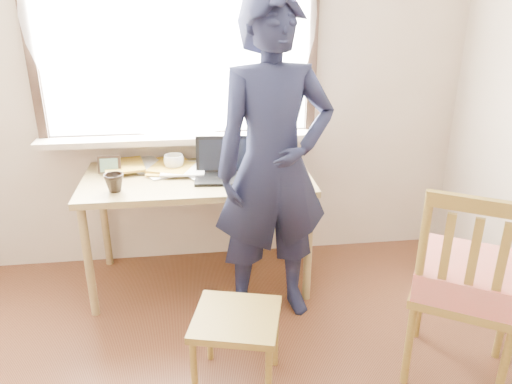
{
  "coord_description": "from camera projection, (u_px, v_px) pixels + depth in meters",
  "views": [
    {
      "loc": [
        -0.11,
        -1.32,
        1.86
      ],
      "look_at": [
        0.18,
        0.95,
        0.91
      ],
      "focal_mm": 35.0,
      "sensor_mm": 36.0,
      "label": 1
    }
  ],
  "objects": [
    {
      "name": "mouse",
      "position": [
        268.0,
        176.0,
        3.08
      ],
      "size": [
        0.09,
        0.06,
        0.03
      ],
      "primitive_type": "ellipsoid",
      "color": "black",
      "rests_on": "desk"
    },
    {
      "name": "book_b",
      "position": [
        259.0,
        157.0,
        3.44
      ],
      "size": [
        0.26,
        0.31,
        0.02
      ],
      "primitive_type": "imported",
      "rotation": [
        0.0,
        0.0,
        -0.29
      ],
      "color": "white",
      "rests_on": "desk"
    },
    {
      "name": "desk_clutter",
      "position": [
        174.0,
        164.0,
        3.26
      ],
      "size": [
        0.85,
        0.45,
        0.05
      ],
      "color": "white",
      "rests_on": "desk"
    },
    {
      "name": "book_a",
      "position": [
        130.0,
        168.0,
        3.23
      ],
      "size": [
        0.3,
        0.33,
        0.03
      ],
      "primitive_type": "imported",
      "rotation": [
        0.0,
        0.0,
        0.44
      ],
      "color": "white",
      "rests_on": "desk"
    },
    {
      "name": "person",
      "position": [
        274.0,
        167.0,
        2.77
      ],
      "size": [
        0.74,
        0.54,
        1.86
      ],
      "primitive_type": "imported",
      "rotation": [
        0.0,
        0.0,
        0.14
      ],
      "color": "black",
      "rests_on": "ground"
    },
    {
      "name": "mug_white",
      "position": [
        174.0,
        162.0,
        3.22
      ],
      "size": [
        0.17,
        0.17,
        0.1
      ],
      "primitive_type": "imported",
      "rotation": [
        0.0,
        0.0,
        0.43
      ],
      "color": "white",
      "rests_on": "desk"
    },
    {
      "name": "work_chair",
      "position": [
        236.0,
        327.0,
        2.39
      ],
      "size": [
        0.49,
        0.48,
        0.41
      ],
      "color": "olive",
      "rests_on": "ground"
    },
    {
      "name": "picture_frame",
      "position": [
        109.0,
        166.0,
        3.13
      ],
      "size": [
        0.14,
        0.02,
        0.11
      ],
      "color": "black",
      "rests_on": "desk"
    },
    {
      "name": "laptop",
      "position": [
        223.0,
        168.0,
        3.1
      ],
      "size": [
        0.37,
        0.31,
        0.24
      ],
      "color": "black",
      "rests_on": "desk"
    },
    {
      "name": "side_chair",
      "position": [
        468.0,
        280.0,
        2.4
      ],
      "size": [
        0.66,
        0.65,
        1.05
      ],
      "color": "olive",
      "rests_on": "ground"
    },
    {
      "name": "mug_dark",
      "position": [
        114.0,
        183.0,
        2.88
      ],
      "size": [
        0.14,
        0.14,
        0.11
      ],
      "primitive_type": "imported",
      "rotation": [
        0.0,
        0.0,
        -0.33
      ],
      "color": "black",
      "rests_on": "desk"
    },
    {
      "name": "room_shell",
      "position": [
        222.0,
        67.0,
        1.49
      ],
      "size": [
        3.52,
        4.02,
        2.61
      ],
      "color": "beige",
      "rests_on": "ground"
    },
    {
      "name": "desk",
      "position": [
        198.0,
        188.0,
        3.16
      ],
      "size": [
        1.42,
        0.71,
        0.76
      ],
      "color": "olive",
      "rests_on": "ground"
    }
  ]
}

